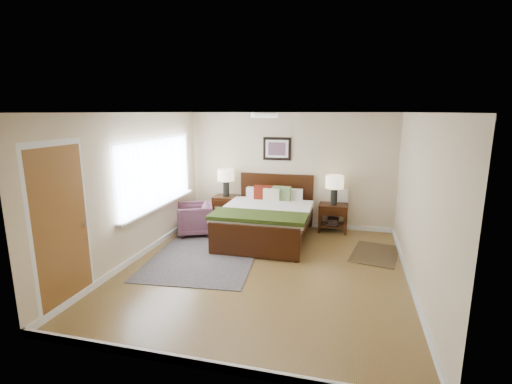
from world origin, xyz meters
TOP-DOWN VIEW (x-y plane):
  - floor at (0.00, 0.00)m, footprint 5.00×5.00m
  - back_wall at (0.00, 2.50)m, footprint 4.50×0.04m
  - front_wall at (0.00, -2.50)m, footprint 4.50×0.04m
  - left_wall at (-2.25, 0.00)m, footprint 0.04×5.00m
  - right_wall at (2.25, 0.00)m, footprint 0.04×5.00m
  - ceiling at (0.00, 0.00)m, footprint 4.50×5.00m
  - window at (-2.20, 0.70)m, footprint 0.11×2.72m
  - door at (-2.23, -1.75)m, footprint 0.06×1.00m
  - ceil_fixture at (0.00, 0.00)m, footprint 0.44×0.44m
  - bed at (-0.28, 1.45)m, footprint 1.75×2.13m
  - wall_art at (-0.28, 2.47)m, footprint 0.62×0.05m
  - nightstand_left at (-1.40, 2.25)m, footprint 0.54×0.49m
  - nightstand_right at (0.99, 2.26)m, footprint 0.60×0.45m
  - lamp_left at (-1.40, 2.27)m, footprint 0.37×0.37m
  - lamp_right at (0.99, 2.27)m, footprint 0.37×0.37m
  - armchair at (-1.80, 1.38)m, footprint 0.94×0.93m
  - rug_persian at (-1.15, 0.32)m, footprint 2.02×2.68m
  - rug_navy at (1.80, 1.13)m, footprint 0.96×1.27m

SIDE VIEW (x-z plane):
  - floor at x=0.00m, z-range 0.00..0.00m
  - rug_persian at x=-1.15m, z-range 0.00..0.01m
  - rug_navy at x=1.80m, z-range 0.00..0.01m
  - armchair at x=-1.80m, z-range 0.00..0.65m
  - nightstand_right at x=0.99m, z-range 0.07..0.66m
  - nightstand_left at x=-1.40m, z-range 0.20..0.84m
  - bed at x=-0.28m, z-range -0.04..1.10m
  - lamp_right at x=0.99m, z-range 0.73..1.34m
  - door at x=-2.23m, z-range -0.02..2.16m
  - lamp_left at x=-1.40m, z-range 0.78..1.39m
  - back_wall at x=0.00m, z-range 0.00..2.50m
  - front_wall at x=0.00m, z-range 0.00..2.50m
  - left_wall at x=-2.25m, z-range 0.00..2.50m
  - right_wall at x=2.25m, z-range 0.00..2.50m
  - window at x=-2.20m, z-range 0.72..2.04m
  - wall_art at x=-0.28m, z-range 1.47..1.97m
  - ceil_fixture at x=0.00m, z-range 2.43..2.50m
  - ceiling at x=0.00m, z-range 2.49..2.51m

